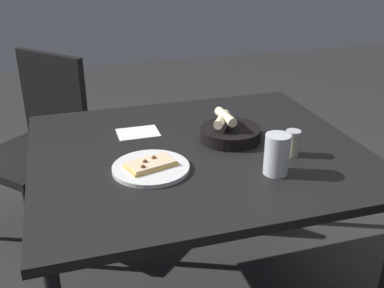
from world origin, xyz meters
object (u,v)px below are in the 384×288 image
Objects in this scene: pepper_shaker at (292,144)px; chair_near at (40,136)px; dining_table at (198,162)px; bread_basket at (229,132)px; pizza_plate at (151,167)px; beer_glass at (277,156)px.

pepper_shaker is 0.10× the size of chair_near.
bread_basket is (-0.14, -0.05, 0.08)m from dining_table.
bread_basket is 1.04m from chair_near.
chair_near reaches higher than pizza_plate.
beer_glass is at bearing 126.58° from dining_table.
bread_basket is at bearing -80.93° from beer_glass.
chair_near is (0.58, -0.76, -0.14)m from dining_table.
bread_basket is (-0.34, -0.16, 0.02)m from pizza_plate.
pizza_plate reaches higher than dining_table.
pepper_shaker is (-0.16, 0.19, 0.01)m from bread_basket.
pizza_plate is 1.12× the size of bread_basket.
pepper_shaker is (-0.50, 0.03, 0.03)m from pizza_plate.
bread_basket is 1.70× the size of beer_glass.
dining_table is 8.78× the size of beer_glass.
pizza_plate is 2.78× the size of pepper_shaker.
pizza_plate is at bearing -3.74° from pepper_shaker.
dining_table is at bearing 18.07° from bread_basket.
pizza_plate is 0.28× the size of chair_near.
chair_near is (0.88, -0.91, -0.24)m from pepper_shaker.
chair_near is at bearing -53.14° from beer_glass.
bread_basket is at bearing 134.79° from chair_near.
bread_basket is at bearing -161.93° from dining_table.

